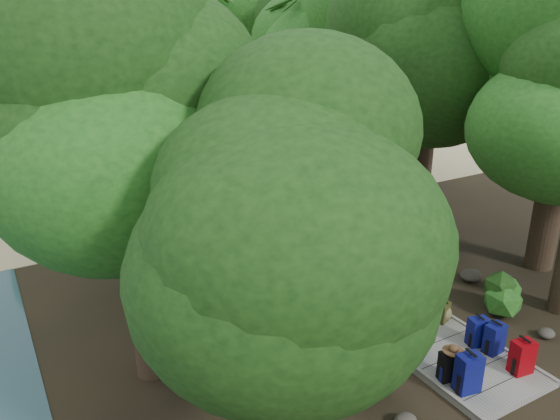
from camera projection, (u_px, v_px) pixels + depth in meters
ground at (347, 285)px, 13.35m from camera, size 120.00×120.00×0.00m
sand_beach at (149, 148)px, 26.35m from camera, size 40.00×22.00×0.02m
boardwalk at (324, 267)px, 14.14m from camera, size 2.00×12.00×0.12m
backpack_left_a at (469, 371)px, 9.37m from camera, size 0.46×0.36×0.78m
backpack_left_b at (449, 365)px, 9.68m from camera, size 0.37×0.30×0.61m
backpack_left_c at (414, 335)px, 10.44m from camera, size 0.45×0.38×0.72m
backpack_left_d at (381, 315)px, 11.32m from camera, size 0.39×0.30×0.54m
backpack_right_a at (522, 355)px, 9.86m from camera, size 0.43×0.33×0.71m
backpack_right_b at (495, 337)px, 10.44m from camera, size 0.39×0.28×0.67m
backpack_right_c at (478, 330)px, 10.68m from camera, size 0.43×0.35×0.64m
backpack_right_d at (442, 311)px, 11.51m from camera, size 0.37×0.32×0.48m
duffel_right_khaki at (435, 307)px, 11.80m from camera, size 0.42×0.58×0.36m
duffel_right_black at (403, 288)px, 12.49m from camera, size 0.55×0.75×0.43m
suitcase_on_boardwalk at (394, 324)px, 10.89m from camera, size 0.44×0.29×0.63m
lone_suitcase_on_sand at (223, 185)px, 19.75m from camera, size 0.43×0.32×0.59m
hat_brown at (454, 348)px, 9.53m from camera, size 0.38×0.38×0.11m
hat_white at (417, 315)px, 10.35m from camera, size 0.35×0.35×0.12m
kayak at (112, 183)px, 20.57m from camera, size 1.26×2.89×0.28m
sun_lounger at (277, 166)px, 22.14m from camera, size 1.28×2.09×0.64m
tree_right_c at (425, 63)px, 15.15m from camera, size 5.68×5.68×9.82m
tree_right_d at (432, 37)px, 16.78m from camera, size 6.02×6.02×11.03m
tree_right_e at (326, 65)px, 19.37m from camera, size 4.95×4.95×8.91m
tree_right_f at (326, 42)px, 22.52m from camera, size 5.62×5.62×10.04m
tree_left_a at (299, 261)px, 7.33m from camera, size 3.81×3.81×6.36m
tree_left_b at (133, 168)px, 8.79m from camera, size 4.38×4.38×7.88m
tree_left_c at (150, 119)px, 12.99m from camera, size 4.46×4.46×7.76m
tree_back_a at (107, 45)px, 22.74m from camera, size 5.64×5.64×9.76m
tree_back_b at (183, 36)px, 25.89m from camera, size 5.72×5.72×10.22m
tree_back_c at (253, 57)px, 27.06m from camera, size 4.49×4.49×8.08m
tree_back_d at (28, 79)px, 21.93m from camera, size 4.38×4.38×7.29m
palm_right_a at (316, 100)px, 19.15m from camera, size 3.91×3.91×6.66m
palm_right_b at (295, 54)px, 22.36m from camera, size 4.72×4.72×9.12m
palm_right_c at (229, 79)px, 23.34m from camera, size 4.39×4.39×6.99m
palm_left_a at (68, 109)px, 15.17m from camera, size 4.68×4.68×7.44m
rock_left_b at (317, 363)px, 10.28m from camera, size 0.32×0.28×0.17m
rock_left_c at (290, 288)px, 12.88m from camera, size 0.59×0.53×0.32m
rock_left_d at (225, 252)px, 14.92m from camera, size 0.34×0.31×0.19m
rock_right_a at (546, 333)px, 11.19m from camera, size 0.35×0.32×0.19m
rock_right_b at (471, 275)px, 13.50m from camera, size 0.53×0.48×0.29m
rock_right_c at (370, 243)px, 15.49m from camera, size 0.33×0.30×0.18m
shrub_left_a at (363, 371)px, 9.41m from camera, size 1.09×1.09×0.99m
shrub_left_b at (247, 280)px, 12.69m from camera, size 0.92×0.92×0.83m
shrub_left_c at (181, 222)px, 15.71m from camera, size 1.26×1.26×1.14m
shrub_right_a at (503, 295)px, 12.02m from camera, size 0.95×0.95×0.86m
shrub_right_b at (395, 221)px, 15.93m from camera, size 1.14×1.14×1.03m
shrub_right_c at (300, 192)px, 18.74m from camera, size 0.91×0.91×0.82m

